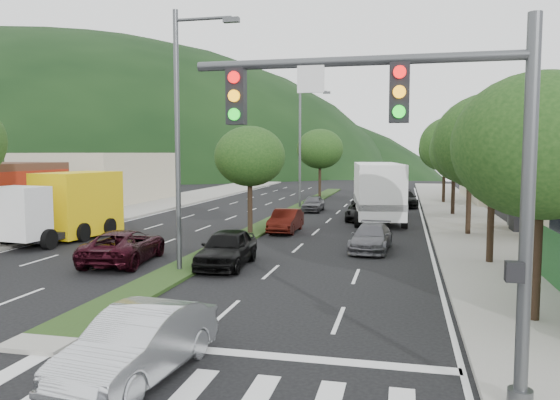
% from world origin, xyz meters
% --- Properties ---
extents(ground, '(160.00, 160.00, 0.00)m').
position_xyz_m(ground, '(0.00, 0.00, 0.00)').
color(ground, black).
rests_on(ground, ground).
extents(sidewalk_right, '(5.00, 90.00, 0.15)m').
position_xyz_m(sidewalk_right, '(12.50, 25.00, 0.07)').
color(sidewalk_right, gray).
rests_on(sidewalk_right, ground).
extents(sidewalk_left, '(6.00, 90.00, 0.15)m').
position_xyz_m(sidewalk_left, '(-13.00, 25.00, 0.07)').
color(sidewalk_left, gray).
rests_on(sidewalk_left, ground).
extents(median, '(1.60, 56.00, 0.12)m').
position_xyz_m(median, '(0.00, 28.00, 0.06)').
color(median, '#213613').
rests_on(median, ground).
extents(traffic_signal, '(6.12, 0.40, 7.00)m').
position_xyz_m(traffic_signal, '(9.03, -1.54, 4.65)').
color(traffic_signal, '#47494C').
rests_on(traffic_signal, ground).
extents(bldg_left_far, '(9.00, 14.00, 4.60)m').
position_xyz_m(bldg_left_far, '(-19.00, 34.00, 2.30)').
color(bldg_left_far, '#C2B89A').
rests_on(bldg_left_far, ground).
extents(bldg_right_far, '(10.00, 16.00, 5.20)m').
position_xyz_m(bldg_right_far, '(19.50, 44.00, 2.60)').
color(bldg_right_far, '#C2B89A').
rests_on(bldg_right_far, ground).
extents(hill_far, '(176.00, 132.00, 82.00)m').
position_xyz_m(hill_far, '(-80.00, 110.00, 0.00)').
color(hill_far, black).
rests_on(hill_far, ground).
extents(tree_r_a, '(4.60, 4.60, 6.63)m').
position_xyz_m(tree_r_a, '(12.00, 4.00, 4.82)').
color(tree_r_a, black).
rests_on(tree_r_a, sidewalk_right).
extents(tree_r_b, '(4.80, 4.80, 6.94)m').
position_xyz_m(tree_r_b, '(12.00, 12.00, 5.04)').
color(tree_r_b, black).
rests_on(tree_r_b, sidewalk_right).
extents(tree_r_c, '(4.40, 4.40, 6.48)m').
position_xyz_m(tree_r_c, '(12.00, 20.00, 4.75)').
color(tree_r_c, black).
rests_on(tree_r_c, sidewalk_right).
extents(tree_r_d, '(5.00, 5.00, 7.17)m').
position_xyz_m(tree_r_d, '(12.00, 30.00, 5.18)').
color(tree_r_d, black).
rests_on(tree_r_d, sidewalk_right).
extents(tree_r_e, '(4.60, 4.60, 6.71)m').
position_xyz_m(tree_r_e, '(12.00, 40.00, 4.89)').
color(tree_r_e, black).
rests_on(tree_r_e, sidewalk_right).
extents(tree_med_near, '(4.00, 4.00, 6.02)m').
position_xyz_m(tree_med_near, '(0.00, 18.00, 4.43)').
color(tree_med_near, black).
rests_on(tree_med_near, median).
extents(tree_med_far, '(4.80, 4.80, 6.94)m').
position_xyz_m(tree_med_far, '(0.00, 44.00, 5.01)').
color(tree_med_far, black).
rests_on(tree_med_far, median).
extents(streetlight_near, '(2.60, 0.25, 10.00)m').
position_xyz_m(streetlight_near, '(0.21, 8.00, 5.58)').
color(streetlight_near, '#47494C').
rests_on(streetlight_near, ground).
extents(streetlight_mid, '(2.60, 0.25, 10.00)m').
position_xyz_m(streetlight_mid, '(0.21, 33.00, 5.58)').
color(streetlight_mid, '#47494C').
rests_on(streetlight_mid, ground).
extents(sedan_silver, '(1.96, 4.54, 1.45)m').
position_xyz_m(sedan_silver, '(3.25, -1.59, 0.73)').
color(sedan_silver, '#B3B6BC').
rests_on(sedan_silver, ground).
extents(suv_maroon, '(2.93, 5.31, 1.41)m').
position_xyz_m(suv_maroon, '(-2.99, 9.14, 0.70)').
color(suv_maroon, black).
rests_on(suv_maroon, ground).
extents(car_queue_a, '(1.98, 4.53, 1.52)m').
position_xyz_m(car_queue_a, '(1.50, 9.34, 0.76)').
color(car_queue_a, black).
rests_on(car_queue_a, ground).
extents(car_queue_b, '(2.02, 4.41, 1.25)m').
position_xyz_m(car_queue_b, '(7.02, 14.34, 0.63)').
color(car_queue_b, '#55545A').
rests_on(car_queue_b, ground).
extents(car_queue_c, '(1.43, 4.06, 1.34)m').
position_xyz_m(car_queue_c, '(1.78, 19.34, 0.67)').
color(car_queue_c, '#43100B').
rests_on(car_queue_c, ground).
extents(car_queue_d, '(2.08, 4.37, 1.20)m').
position_xyz_m(car_queue_d, '(5.67, 25.80, 0.60)').
color(car_queue_d, black).
rests_on(car_queue_d, ground).
extents(car_queue_e, '(1.49, 3.70, 1.26)m').
position_xyz_m(car_queue_e, '(1.50, 30.80, 0.63)').
color(car_queue_e, '#545359').
rests_on(car_queue_e, ground).
extents(car_queue_f, '(2.53, 5.05, 1.41)m').
position_xyz_m(car_queue_f, '(8.50, 36.09, 0.70)').
color(car_queue_f, black).
rests_on(car_queue_f, ground).
extents(box_truck, '(3.52, 7.51, 3.58)m').
position_xyz_m(box_truck, '(-9.00, 14.05, 1.69)').
color(box_truck, silver).
rests_on(box_truck, ground).
extents(motorhome, '(4.25, 10.47, 3.91)m').
position_xyz_m(motorhome, '(6.72, 26.02, 2.08)').
color(motorhome, white).
rests_on(motorhome, ground).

